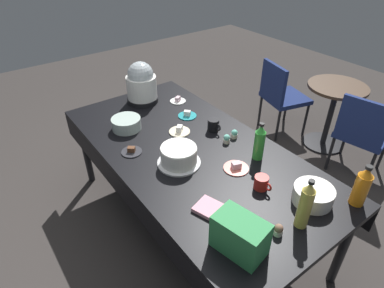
{
  "coord_description": "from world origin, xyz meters",
  "views": [
    {
      "loc": [
        1.53,
        -1.13,
        2.11
      ],
      "look_at": [
        0.0,
        0.0,
        0.8
      ],
      "focal_mm": 30.49,
      "sensor_mm": 36.0,
      "label": 1
    }
  ],
  "objects_px": {
    "slow_cooker": "(141,84)",
    "coffee_mug_black": "(214,125)",
    "dessert_plate_coral": "(236,167)",
    "coffee_mug_red": "(261,183)",
    "dessert_plate_charcoal": "(132,151)",
    "soda_bottle_orange_juice": "(362,187)",
    "soda_bottle_lime_soda": "(259,142)",
    "cupcake_rose": "(234,134)",
    "soda_bottle_ginger_ale": "(305,205)",
    "soda_carton": "(240,235)",
    "frosted_layer_cake": "(179,156)",
    "dessert_plate_cream": "(180,131)",
    "maroon_chair_right": "(363,131)",
    "round_cafe_table": "(333,105)",
    "maroon_chair_left": "(281,94)",
    "cupcake_mint": "(227,139)",
    "dessert_plate_teal": "(187,115)",
    "cupcake_vanilla": "(278,230)",
    "ceramic_snack_bowl": "(313,195)",
    "dessert_plate_white": "(178,100)",
    "potluck_table": "(192,157)",
    "glass_salad_bowl": "(126,124)"
  },
  "relations": [
    {
      "from": "soda_bottle_ginger_ale",
      "to": "dessert_plate_charcoal",
      "type": "bearing_deg",
      "value": -159.7
    },
    {
      "from": "dessert_plate_teal",
      "to": "coffee_mug_red",
      "type": "height_order",
      "value": "coffee_mug_red"
    },
    {
      "from": "slow_cooker",
      "to": "cupcake_mint",
      "type": "relative_size",
      "value": 5.49
    },
    {
      "from": "soda_bottle_lime_soda",
      "to": "soda_carton",
      "type": "xyz_separation_m",
      "value": [
        0.48,
        -0.63,
        -0.03
      ]
    },
    {
      "from": "frosted_layer_cake",
      "to": "cupcake_rose",
      "type": "distance_m",
      "value": 0.52
    },
    {
      "from": "dessert_plate_charcoal",
      "to": "soda_carton",
      "type": "xyz_separation_m",
      "value": [
        1.05,
        0.04,
        0.09
      ]
    },
    {
      "from": "ceramic_snack_bowl",
      "to": "soda_bottle_orange_juice",
      "type": "bearing_deg",
      "value": 50.99
    },
    {
      "from": "soda_bottle_ginger_ale",
      "to": "soda_carton",
      "type": "height_order",
      "value": "soda_bottle_ginger_ale"
    },
    {
      "from": "soda_bottle_lime_soda",
      "to": "soda_carton",
      "type": "distance_m",
      "value": 0.79
    },
    {
      "from": "glass_salad_bowl",
      "to": "dessert_plate_charcoal",
      "type": "relative_size",
      "value": 1.55
    },
    {
      "from": "cupcake_rose",
      "to": "soda_bottle_ginger_ale",
      "type": "height_order",
      "value": "soda_bottle_ginger_ale"
    },
    {
      "from": "dessert_plate_cream",
      "to": "cupcake_rose",
      "type": "xyz_separation_m",
      "value": [
        0.31,
        0.29,
        0.02
      ]
    },
    {
      "from": "dessert_plate_charcoal",
      "to": "soda_bottle_orange_juice",
      "type": "distance_m",
      "value": 1.48
    },
    {
      "from": "dessert_plate_coral",
      "to": "coffee_mug_red",
      "type": "xyz_separation_m",
      "value": [
        0.23,
        -0.01,
        0.03
      ]
    },
    {
      "from": "cupcake_vanilla",
      "to": "maroon_chair_right",
      "type": "xyz_separation_m",
      "value": [
        -0.47,
        1.76,
        -0.29
      ]
    },
    {
      "from": "cupcake_mint",
      "to": "cupcake_rose",
      "type": "xyz_separation_m",
      "value": [
        -0.02,
        0.09,
        0.0
      ]
    },
    {
      "from": "frosted_layer_cake",
      "to": "dessert_plate_teal",
      "type": "height_order",
      "value": "frosted_layer_cake"
    },
    {
      "from": "glass_salad_bowl",
      "to": "ceramic_snack_bowl",
      "type": "distance_m",
      "value": 1.46
    },
    {
      "from": "coffee_mug_black",
      "to": "soda_bottle_lime_soda",
      "type": "bearing_deg",
      "value": 2.22
    },
    {
      "from": "dessert_plate_white",
      "to": "cupcake_rose",
      "type": "bearing_deg",
      "value": 0.5
    },
    {
      "from": "cupcake_rose",
      "to": "coffee_mug_red",
      "type": "distance_m",
      "value": 0.57
    },
    {
      "from": "dessert_plate_cream",
      "to": "round_cafe_table",
      "type": "bearing_deg",
      "value": 83.81
    },
    {
      "from": "slow_cooker",
      "to": "coffee_mug_black",
      "type": "height_order",
      "value": "slow_cooker"
    },
    {
      "from": "cupcake_vanilla",
      "to": "coffee_mug_red",
      "type": "distance_m",
      "value": 0.36
    },
    {
      "from": "dessert_plate_cream",
      "to": "round_cafe_table",
      "type": "height_order",
      "value": "dessert_plate_cream"
    },
    {
      "from": "soda_bottle_lime_soda",
      "to": "soda_bottle_ginger_ale",
      "type": "relative_size",
      "value": 0.88
    },
    {
      "from": "dessert_plate_coral",
      "to": "round_cafe_table",
      "type": "xyz_separation_m",
      "value": [
        -0.4,
        1.79,
        -0.26
      ]
    },
    {
      "from": "dessert_plate_white",
      "to": "soda_bottle_ginger_ale",
      "type": "distance_m",
      "value": 1.62
    },
    {
      "from": "potluck_table",
      "to": "dessert_plate_coral",
      "type": "height_order",
      "value": "dessert_plate_coral"
    },
    {
      "from": "maroon_chair_left",
      "to": "soda_bottle_lime_soda",
      "type": "bearing_deg",
      "value": -56.1
    },
    {
      "from": "frosted_layer_cake",
      "to": "dessert_plate_coral",
      "type": "distance_m",
      "value": 0.39
    },
    {
      "from": "dessert_plate_coral",
      "to": "frosted_layer_cake",
      "type": "bearing_deg",
      "value": -135.07
    },
    {
      "from": "dessert_plate_white",
      "to": "soda_bottle_orange_juice",
      "type": "height_order",
      "value": "soda_bottle_orange_juice"
    },
    {
      "from": "dessert_plate_teal",
      "to": "coffee_mug_red",
      "type": "relative_size",
      "value": 1.23
    },
    {
      "from": "cupcake_mint",
      "to": "maroon_chair_right",
      "type": "relative_size",
      "value": 0.08
    },
    {
      "from": "soda_bottle_lime_soda",
      "to": "coffee_mug_black",
      "type": "height_order",
      "value": "soda_bottle_lime_soda"
    },
    {
      "from": "slow_cooker",
      "to": "coffee_mug_red",
      "type": "xyz_separation_m",
      "value": [
        1.45,
        0.01,
        -0.13
      ]
    },
    {
      "from": "soda_carton",
      "to": "dessert_plate_coral",
      "type": "bearing_deg",
      "value": 126.11
    },
    {
      "from": "cupcake_mint",
      "to": "coffee_mug_black",
      "type": "bearing_deg",
      "value": 170.76
    },
    {
      "from": "maroon_chair_right",
      "to": "round_cafe_table",
      "type": "distance_m",
      "value": 0.52
    },
    {
      "from": "coffee_mug_red",
      "to": "cupcake_rose",
      "type": "bearing_deg",
      "value": 153.96
    },
    {
      "from": "dessert_plate_teal",
      "to": "soda_bottle_ginger_ale",
      "type": "bearing_deg",
      "value": -8.56
    },
    {
      "from": "slow_cooker",
      "to": "coffee_mug_black",
      "type": "distance_m",
      "value": 0.8
    },
    {
      "from": "dessert_plate_coral",
      "to": "cupcake_vanilla",
      "type": "relative_size",
      "value": 2.51
    },
    {
      "from": "cupcake_mint",
      "to": "coffee_mug_red",
      "type": "height_order",
      "value": "coffee_mug_red"
    },
    {
      "from": "dessert_plate_cream",
      "to": "coffee_mug_red",
      "type": "bearing_deg",
      "value": 2.56
    },
    {
      "from": "potluck_table",
      "to": "glass_salad_bowl",
      "type": "height_order",
      "value": "glass_salad_bowl"
    },
    {
      "from": "soda_bottle_ginger_ale",
      "to": "soda_bottle_orange_juice",
      "type": "distance_m",
      "value": 0.41
    },
    {
      "from": "frosted_layer_cake",
      "to": "maroon_chair_left",
      "type": "xyz_separation_m",
      "value": [
        -0.64,
        1.83,
        -0.32
      ]
    },
    {
      "from": "dessert_plate_white",
      "to": "soda_bottle_lime_soda",
      "type": "relative_size",
      "value": 0.52
    }
  ]
}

